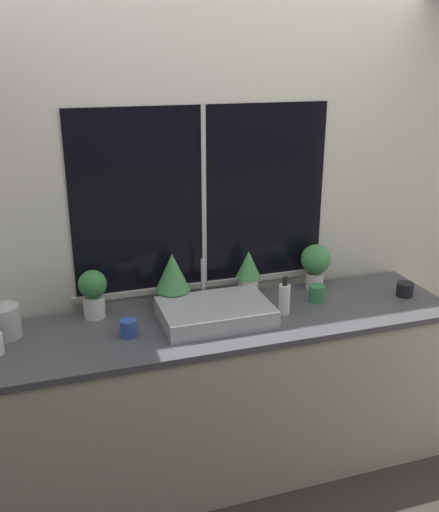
% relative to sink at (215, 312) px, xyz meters
% --- Properties ---
extents(ground_plane, '(14.00, 14.00, 0.00)m').
position_rel_sink_xyz_m(ground_plane, '(0.04, -0.31, -0.96)').
color(ground_plane, '#38332D').
extents(wall_back, '(8.00, 0.09, 2.70)m').
position_rel_sink_xyz_m(wall_back, '(0.04, 0.37, 0.39)').
color(wall_back, silver).
rests_on(wall_back, ground_plane).
extents(counter, '(2.48, 0.64, 0.92)m').
position_rel_sink_xyz_m(counter, '(0.04, -0.01, -0.50)').
color(counter, beige).
rests_on(counter, ground_plane).
extents(sink, '(0.56, 0.43, 0.26)m').
position_rel_sink_xyz_m(sink, '(0.00, 0.00, 0.00)').
color(sink, '#ADADB2').
rests_on(sink, counter).
extents(potted_plant_far_left, '(0.14, 0.14, 0.26)m').
position_rel_sink_xyz_m(potted_plant_far_left, '(-0.58, 0.23, 0.10)').
color(potted_plant_far_left, white).
rests_on(potted_plant_far_left, counter).
extents(potted_plant_center_left, '(0.19, 0.19, 0.30)m').
position_rel_sink_xyz_m(potted_plant_center_left, '(-0.17, 0.23, 0.13)').
color(potted_plant_center_left, white).
rests_on(potted_plant_center_left, counter).
extents(potted_plant_center_right, '(0.14, 0.14, 0.27)m').
position_rel_sink_xyz_m(potted_plant_center_right, '(0.27, 0.23, 0.10)').
color(potted_plant_center_right, white).
rests_on(potted_plant_center_right, counter).
extents(potted_plant_far_right, '(0.17, 0.17, 0.26)m').
position_rel_sink_xyz_m(potted_plant_far_right, '(0.68, 0.23, 0.11)').
color(potted_plant_far_right, white).
rests_on(potted_plant_far_right, counter).
extents(soap_bottle, '(0.06, 0.06, 0.21)m').
position_rel_sink_xyz_m(soap_bottle, '(0.37, -0.03, 0.04)').
color(soap_bottle, white).
rests_on(soap_bottle, counter).
extents(mug_blue, '(0.08, 0.08, 0.08)m').
position_rel_sink_xyz_m(mug_blue, '(-0.45, -0.04, -0.00)').
color(mug_blue, '#3351AD').
rests_on(mug_blue, counter).
extents(mug_black, '(0.09, 0.09, 0.08)m').
position_rel_sink_xyz_m(mug_black, '(1.11, -0.03, -0.01)').
color(mug_black, black).
rests_on(mug_black, counter).
extents(mug_green, '(0.09, 0.09, 0.09)m').
position_rel_sink_xyz_m(mug_green, '(0.60, 0.06, -0.00)').
color(mug_green, '#38844C').
rests_on(mug_green, counter).
extents(kettle, '(0.15, 0.15, 0.18)m').
position_rel_sink_xyz_m(kettle, '(-1.01, 0.14, 0.04)').
color(kettle, '#B2B2B7').
rests_on(kettle, counter).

